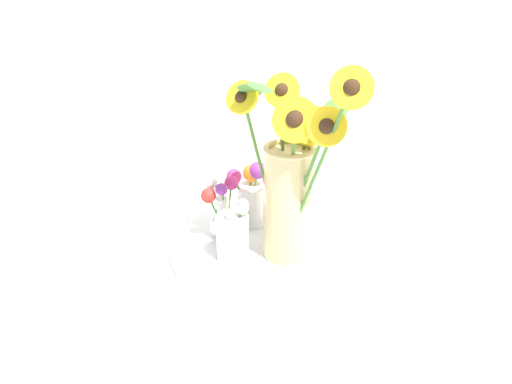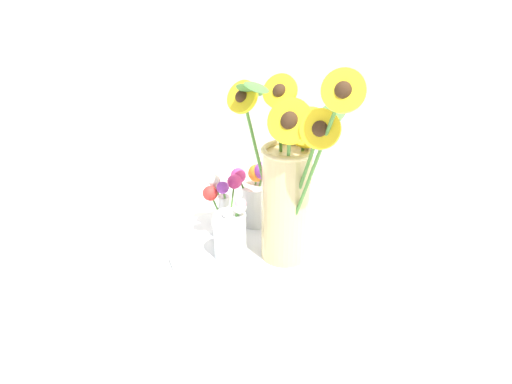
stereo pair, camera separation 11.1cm
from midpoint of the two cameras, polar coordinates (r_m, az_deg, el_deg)
ground_plane at (r=1.14m, az=-5.44°, el=-8.13°), size 6.00×6.00×0.00m
serving_tray at (r=1.18m, az=-2.70°, el=-6.42°), size 0.40×0.40×0.02m
mason_jar_sunflowers at (r=1.05m, az=0.96°, el=0.83°), size 0.32×0.17×0.45m
vase_small_center at (r=1.10m, az=-5.46°, el=-4.91°), size 0.07×0.07×0.15m
vase_bulb_right at (r=1.18m, az=-6.70°, el=-2.29°), size 0.08×0.09×0.15m
vase_small_back at (r=1.23m, az=-3.21°, el=-0.51°), size 0.08×0.09×0.16m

